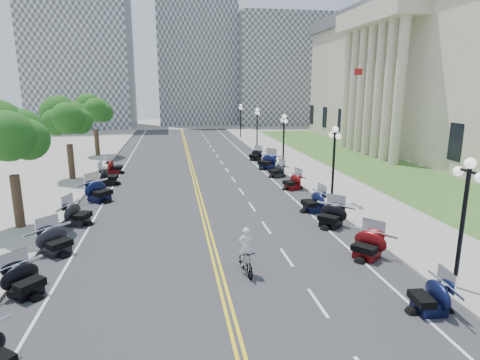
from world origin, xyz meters
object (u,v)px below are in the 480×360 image
motorcycle_n_3 (430,295)px  bicycle (246,261)px  civic_building (469,75)px  flagpole (351,111)px  cyclist_rider (246,230)px

motorcycle_n_3 → bicycle: motorcycle_n_3 is taller
motorcycle_n_3 → bicycle: (-5.65, 3.88, -0.08)m
motorcycle_n_3 → civic_building: bearing=145.4°
flagpole → civic_building: bearing=0.0°
civic_building → bicycle: (-30.92, -27.33, -8.35)m
bicycle → cyclist_rider: (0.00, 0.00, 1.38)m
civic_building → motorcycle_n_3: size_ratio=28.42×
motorcycle_n_3 → cyclist_rider: cyclist_rider is taller
motorcycle_n_3 → bicycle: size_ratio=0.98×
bicycle → cyclist_rider: size_ratio=1.10×
civic_building → bicycle: 42.10m
motorcycle_n_3 → flagpole: bearing=164.5°
motorcycle_n_3 → bicycle: 6.85m
civic_building → cyclist_rider: (-30.92, -27.33, -6.97)m
motorcycle_n_3 → cyclist_rider: size_ratio=1.08×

